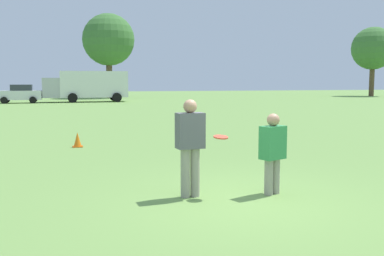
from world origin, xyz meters
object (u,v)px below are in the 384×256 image
Objects in this scene: box_truck at (88,85)px; traffic_cone at (78,140)px; parked_car_center at (20,94)px; frisbee at (221,137)px; player_thrower at (190,142)px; player_defender at (273,150)px.

traffic_cone is at bearing -93.55° from box_truck.
traffic_cone is 31.97m from parked_car_center.
traffic_cone is (-2.34, 7.02, -0.87)m from frisbee.
traffic_cone is at bearing 104.58° from player_thrower.
box_truck reaches higher than parked_car_center.
parked_car_center reaches higher than player_thrower.
frisbee is 0.06× the size of parked_car_center.
parked_car_center reaches higher than player_defender.
frisbee is at bearing -12.76° from player_thrower.
player_thrower is 6.56× the size of frisbee.
traffic_cone is 32.36m from box_truck.
parked_car_center is (-6.92, 38.66, -0.18)m from frisbee.
traffic_cone is at bearing 114.97° from player_defender.
player_thrower is 39.06m from parked_car_center.
traffic_cone is at bearing -81.77° from parked_car_center.
traffic_cone is 0.06× the size of box_truck.
parked_car_center is (-6.37, 38.54, -0.08)m from player_thrower.
player_defender reaches higher than traffic_cone.
box_truck reaches higher than player_defender.
parked_car_center reaches higher than traffic_cone.
player_defender is 0.18× the size of box_truck.
parked_car_center is at bearing 101.52° from player_defender.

